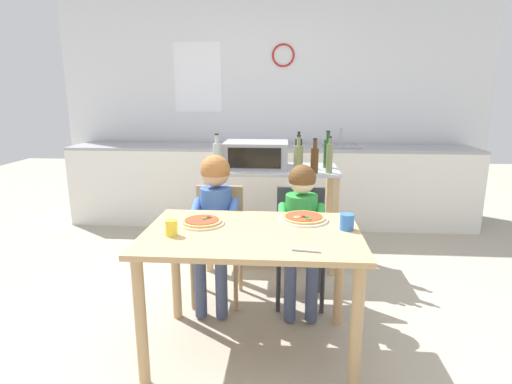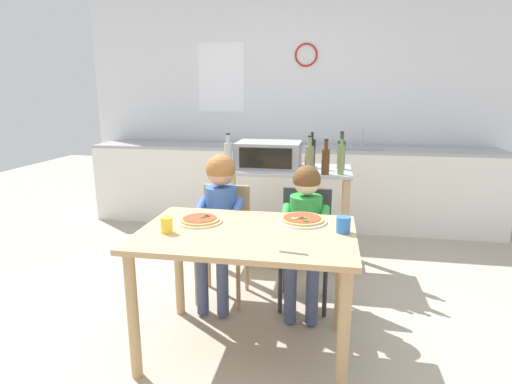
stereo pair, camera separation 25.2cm
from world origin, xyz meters
The scene contains 21 objects.
ground_plane centered at (0.00, 1.14, 0.00)m, with size 11.41×11.41×0.00m, color #A89E8C.
back_wall_tiled centered at (0.00, 2.91, 1.35)m, with size 5.03×0.14×2.70m.
kitchen_counter centered at (0.00, 2.50, 0.45)m, with size 4.52×0.60×1.09m.
kitchen_island_cart centered at (0.06, 1.34, 0.57)m, with size 1.11×0.57×0.85m.
toaster_oven centered at (-0.08, 1.36, 0.96)m, with size 0.54×0.41×0.22m.
bottle_squat_spirits centered at (0.28, 1.40, 0.98)m, with size 0.06×0.06×0.30m.
bottle_dark_olive_oil centered at (0.53, 1.38, 0.98)m, with size 0.07×0.07×0.31m.
bottle_brown_beer centered at (0.52, 1.14, 0.98)m, with size 0.05×0.05×0.29m.
bottle_tall_green_wine centered at (-0.38, 1.12, 0.98)m, with size 0.06×0.06×0.31m.
bottle_clear_vinegar centered at (0.41, 1.13, 0.97)m, with size 0.06×0.06×0.28m.
bottle_slim_sauce centered at (0.28, 1.15, 0.97)m, with size 0.07×0.07×0.30m.
dining_table centered at (0.00, 0.00, 0.63)m, with size 1.19×0.79×0.74m.
dining_chair_left centered at (-0.30, 0.66, 0.48)m, with size 0.36×0.36×0.81m.
dining_chair_right centered at (0.29, 0.66, 0.48)m, with size 0.36×0.36×0.81m.
child_in_blue_striped_shirt centered at (-0.30, 0.54, 0.69)m, with size 0.32×0.42×1.05m.
child_in_green_shirt centered at (0.29, 0.54, 0.64)m, with size 0.32×0.42×0.99m.
pizza_plate_cream centered at (-0.30, 0.11, 0.75)m, with size 0.26×0.26×0.03m.
pizza_plate_white centered at (0.29, 0.22, 0.75)m, with size 0.29×0.29×0.03m.
drinking_cup_blue centered at (0.52, 0.07, 0.78)m, with size 0.08×0.08×0.09m, color blue.
drinking_cup_yellow centered at (-0.42, -0.10, 0.78)m, with size 0.07×0.07×0.09m, color yellow.
serving_spoon centered at (0.28, -0.28, 0.75)m, with size 0.01×0.01×0.14m, color #B7BABF.
Camera 2 is at (0.43, -2.12, 1.49)m, focal length 29.04 mm.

